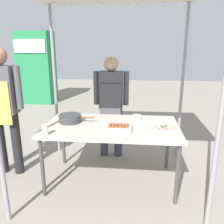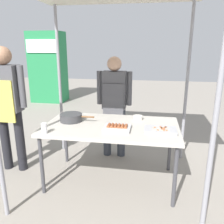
{
  "view_description": "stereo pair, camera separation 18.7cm",
  "coord_description": "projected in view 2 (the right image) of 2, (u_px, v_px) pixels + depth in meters",
  "views": [
    {
      "loc": [
        0.26,
        -2.64,
        1.68
      ],
      "look_at": [
        0.0,
        0.05,
        0.9
      ],
      "focal_mm": 37.43,
      "sensor_mm": 36.0,
      "label": 1
    },
    {
      "loc": [
        0.45,
        -2.61,
        1.68
      ],
      "look_at": [
        0.0,
        0.05,
        0.9
      ],
      "focal_mm": 37.43,
      "sensor_mm": 36.0,
      "label": 2
    }
  ],
  "objects": [
    {
      "name": "neighbor_stall_left",
      "position": [
        48.0,
        67.0,
        7.02
      ],
      "size": [
        0.98,
        0.72,
        2.06
      ],
      "color": "#237F47",
      "rests_on": "ground"
    },
    {
      "name": "tray_grilled_sausages",
      "position": [
        117.0,
        127.0,
        2.66
      ],
      "size": [
        0.3,
        0.26,
        0.06
      ],
      "color": "silver",
      "rests_on": "stall_table"
    },
    {
      "name": "ground_plane",
      "position": [
        111.0,
        180.0,
        3.01
      ],
      "size": [
        18.0,
        18.0,
        0.0
      ],
      "primitive_type": "plane",
      "color": "gray"
    },
    {
      "name": "cooking_wok",
      "position": [
        71.0,
        117.0,
        2.94
      ],
      "size": [
        0.44,
        0.28,
        0.1
      ],
      "color": "#38383A",
      "rests_on": "stall_table"
    },
    {
      "name": "condiment_bowl",
      "position": [
        138.0,
        118.0,
        2.99
      ],
      "size": [
        0.12,
        0.12,
        0.06
      ],
      "primitive_type": "cylinder",
      "color": "silver",
      "rests_on": "stall_table"
    },
    {
      "name": "vendor_woman",
      "position": [
        114.0,
        100.0,
        3.46
      ],
      "size": [
        0.52,
        0.22,
        1.52
      ],
      "rotation": [
        0.0,
        0.0,
        3.14
      ],
      "color": "#333842",
      "rests_on": "ground"
    },
    {
      "name": "tray_meat_skewers",
      "position": [
        160.0,
        130.0,
        2.6
      ],
      "size": [
        0.36,
        0.24,
        0.04
      ],
      "color": "#ADADB2",
      "rests_on": "stall_table"
    },
    {
      "name": "drink_cup_near_edge",
      "position": [
        44.0,
        128.0,
        2.53
      ],
      "size": [
        0.06,
        0.06,
        0.12
      ],
      "primitive_type": "cylinder",
      "color": "white",
      "rests_on": "stall_table"
    },
    {
      "name": "customer_nearby",
      "position": [
        7.0,
        100.0,
        3.03
      ],
      "size": [
        0.52,
        0.23,
        1.67
      ],
      "color": "black",
      "rests_on": "ground"
    },
    {
      "name": "stall_table",
      "position": [
        111.0,
        129.0,
        2.82
      ],
      "size": [
        1.6,
        0.9,
        0.75
      ],
      "color": "#B7B2A8",
      "rests_on": "ground"
    }
  ]
}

